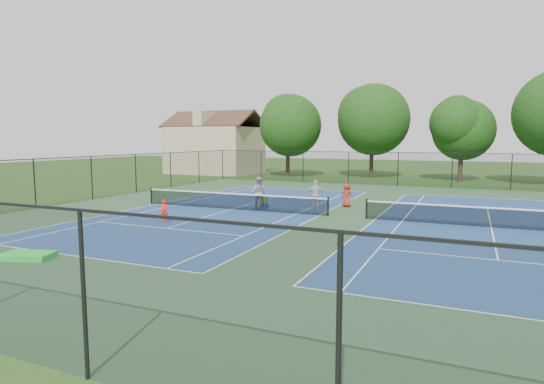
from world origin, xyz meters
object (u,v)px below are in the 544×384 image
at_px(clapboard_house, 215,148).
at_px(ball_crate, 264,206).
at_px(tree_back_a, 288,122).
at_px(bystander_c, 347,195).
at_px(instructor, 259,193).
at_px(tree_back_b, 372,116).
at_px(child_player, 164,211).
at_px(ball_hopper, 264,200).
at_px(bystander_a, 316,195).
at_px(tree_back_c, 462,126).

distance_m(clapboard_house, ball_crate, 29.76).
xyz_separation_m(tree_back_a, ball_crate, (7.59, -22.82, -5.88)).
relative_size(bystander_c, ball_crate, 3.83).
bearing_deg(instructor, tree_back_b, -96.72).
relative_size(tree_back_a, child_player, 7.94).
bearing_deg(ball_hopper, bystander_a, 17.30).
height_order(tree_back_b, child_player, tree_back_b).
bearing_deg(tree_back_a, tree_back_b, 12.53).
bearing_deg(bystander_c, child_player, 59.80).
xyz_separation_m(bystander_a, ball_hopper, (-2.96, -0.92, -0.36)).
bearing_deg(tree_back_a, tree_back_c, 3.18).
height_order(tree_back_a, child_player, tree_back_a).
height_order(clapboard_house, child_player, clapboard_house).
bearing_deg(clapboard_house, child_player, -63.61).
relative_size(tree_back_b, ball_crate, 26.11).
height_order(bystander_c, ball_hopper, bystander_c).
relative_size(tree_back_b, clapboard_house, 0.93).
xyz_separation_m(instructor, bystander_a, (3.16, 1.30, -0.10)).
relative_size(tree_back_a, ball_hopper, 23.84).
height_order(tree_back_b, bystander_c, tree_back_b).
height_order(tree_back_b, instructor, tree_back_b).
distance_m(tree_back_c, ball_hopper, 26.46).
bearing_deg(ball_hopper, tree_back_b, 86.75).
bearing_deg(child_player, tree_back_b, 66.57).
xyz_separation_m(tree_back_b, tree_back_c, (9.00, -1.00, -1.11)).
bearing_deg(instructor, clapboard_house, -57.37).
bearing_deg(tree_back_b, tree_back_a, -167.47).
distance_m(tree_back_c, ball_crate, 26.53).
relative_size(tree_back_c, bystander_c, 5.71).
height_order(tree_back_b, bystander_a, tree_back_b).
distance_m(tree_back_a, ball_crate, 24.76).
distance_m(tree_back_a, child_player, 30.02).
bearing_deg(bystander_a, child_player, 37.60).
distance_m(clapboard_house, bystander_c, 30.68).
xyz_separation_m(tree_back_c, instructor, (-10.61, -24.20, -4.50)).
xyz_separation_m(clapboard_house, bystander_c, (22.02, -21.22, -2.36)).
bearing_deg(bystander_a, ball_hopper, 2.85).
xyz_separation_m(tree_back_a, ball_hopper, (7.59, -22.82, -5.53)).
relative_size(instructor, ball_crate, 5.08).
bearing_deg(clapboard_house, ball_hopper, -53.55).
distance_m(bystander_a, bystander_c, 2.23).
bearing_deg(ball_crate, ball_hopper, 0.00).
bearing_deg(tree_back_c, ball_crate, -113.60).
height_order(tree_back_a, bystander_a, tree_back_a).
xyz_separation_m(tree_back_b, ball_hopper, (-1.41, -24.82, -6.08)).
bearing_deg(tree_back_b, clapboard_house, -176.99).
bearing_deg(tree_back_a, clapboard_house, 174.29).
distance_m(tree_back_b, ball_hopper, 25.59).
bearing_deg(instructor, child_player, 64.32).
bearing_deg(tree_back_b, tree_back_c, -6.34).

